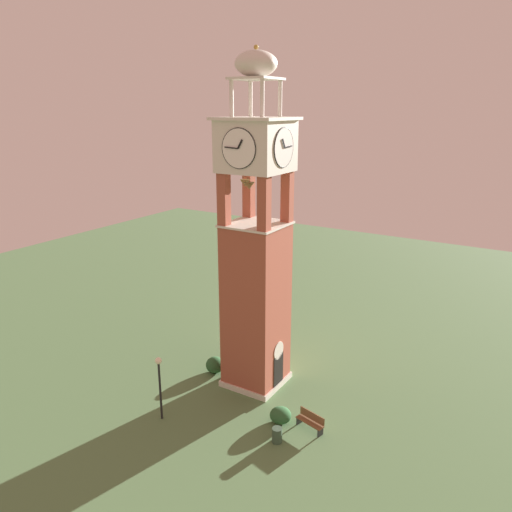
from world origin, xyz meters
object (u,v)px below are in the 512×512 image
(park_bench, at_px, (311,421))
(lamp_post, at_px, (159,376))
(trash_bin, at_px, (277,435))
(clock_tower, at_px, (256,259))

(park_bench, relative_size, lamp_post, 0.45)
(park_bench, height_order, trash_bin, park_bench)
(clock_tower, distance_m, park_bench, 9.25)
(clock_tower, xyz_separation_m, trash_bin, (-4.33, -3.90, -7.53))
(clock_tower, relative_size, trash_bin, 24.10)
(park_bench, xyz_separation_m, lamp_post, (-3.38, 7.30, 2.09))
(park_bench, bearing_deg, lamp_post, 114.86)
(park_bench, relative_size, trash_bin, 2.07)
(clock_tower, bearing_deg, park_bench, -117.08)
(lamp_post, height_order, trash_bin, lamp_post)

